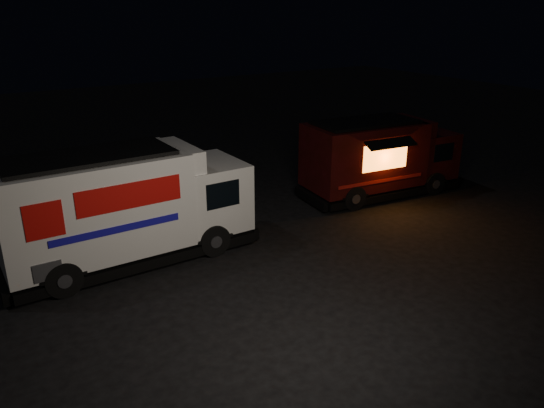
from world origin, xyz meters
The scene contains 3 objects.
ground centered at (0.00, 0.00, 0.00)m, with size 80.00×80.00×0.00m, color black.
white_truck centered at (-2.25, 3.28, 1.72)m, with size 7.58×2.58×3.43m, color silver, non-canonical shape.
red_truck centered at (8.19, 3.64, 1.55)m, with size 6.64×2.44×3.09m, color #390A0C, non-canonical shape.
Camera 1 is at (-6.54, -11.27, 7.29)m, focal length 35.00 mm.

